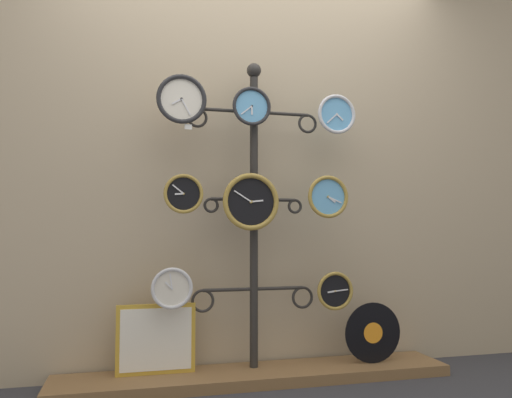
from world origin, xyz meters
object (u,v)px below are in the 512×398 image
clock_top_center (252,107)px  clock_bottom_right (335,291)px  display_stand (254,247)px  vinyl_record (373,333)px  clock_middle_center (251,202)px  picture_frame (156,339)px  clock_top_left (182,99)px  clock_middle_right (328,197)px  clock_top_right (336,114)px  clock_middle_left (183,194)px  clock_bottom_left (172,288)px

clock_top_center → clock_bottom_right: size_ratio=1.02×
display_stand → clock_bottom_right: display_stand is taller
vinyl_record → clock_middle_center: bearing=-179.7°
clock_top_center → picture_frame: clock_top_center is taller
clock_top_left → display_stand: bearing=10.8°
clock_middle_right → clock_top_right: bearing=23.2°
display_stand → clock_middle_left: size_ratio=8.49×
clock_bottom_right → vinyl_record: 0.35m
clock_top_right → clock_middle_center: size_ratio=0.74×
clock_bottom_right → picture_frame: 1.03m
clock_bottom_left → picture_frame: size_ratio=0.53×
clock_bottom_left → clock_bottom_right: (0.92, -0.03, -0.04)m
clock_top_right → clock_middle_center: 0.75m
display_stand → clock_top_left: display_stand is taller
clock_middle_right → picture_frame: clock_middle_right is taller
clock_top_center → clock_bottom_right: (0.49, -0.03, -1.05)m
picture_frame → clock_top_right: bearing=-3.6°
display_stand → clock_top_right: 0.93m
clock_top_right → clock_top_center: bearing=-179.7°
clock_middle_left → clock_bottom_left: 0.51m
clock_bottom_right → clock_bottom_left: bearing=178.3°
clock_bottom_left → clock_middle_right: bearing=-1.8°
clock_top_left → picture_frame: 1.31m
clock_top_left → clock_top_right: bearing=0.4°
clock_top_left → clock_middle_center: 0.68m
clock_top_center → clock_middle_left: clock_top_center is taller
vinyl_record → picture_frame: bearing=176.2°
vinyl_record → clock_middle_right: bearing=-177.2°
clock_bottom_left → vinyl_record: clock_bottom_left is taller
clock_bottom_left → clock_top_right: bearing=0.1°
clock_middle_center → picture_frame: clock_middle_center is taller
clock_top_right → clock_middle_right: size_ratio=0.96×
clock_middle_right → picture_frame: size_ratio=0.59×
clock_top_right → clock_middle_left: clock_top_right is taller
clock_bottom_left → clock_middle_center: bearing=-2.3°
clock_top_left → clock_bottom_left: bearing=173.5°
clock_bottom_left → clock_bottom_right: clock_bottom_left is taller
clock_middle_left → clock_middle_center: size_ratio=0.67×
clock_top_left → clock_bottom_right: size_ratio=1.26×
picture_frame → clock_bottom_left: bearing=-41.4°
display_stand → picture_frame: display_stand is taller
clock_top_center → vinyl_record: 1.49m
clock_top_right → picture_frame: clock_top_right is taller
clock_bottom_left → display_stand: bearing=9.3°
clock_middle_right → clock_middle_center: bearing=178.7°
clock_middle_left → vinyl_record: (1.11, 0.02, -0.79)m
clock_top_left → clock_top_center: size_ratio=1.23×
clock_middle_left → display_stand: bearing=14.9°
clock_middle_left → picture_frame: bearing=142.0°
vinyl_record → picture_frame: 1.24m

